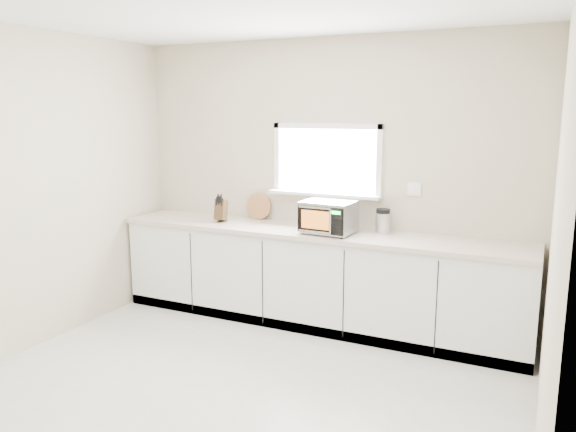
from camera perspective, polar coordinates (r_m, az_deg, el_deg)
The scene contains 8 objects.
ground at distance 4.15m, azimuth -6.89°, elevation -18.55°, with size 4.00×4.00×0.00m, color beige.
back_wall at distance 5.45m, azimuth 3.99°, elevation 3.74°, with size 4.00×0.17×2.70m.
cabinets at distance 5.38m, azimuth 2.70°, elevation -6.42°, with size 3.92×0.60×0.88m, color silver.
countertop at distance 5.25m, azimuth 2.70°, elevation -1.65°, with size 3.92×0.64×0.04m, color beige.
microwave at distance 5.09m, azimuth 4.11°, elevation -0.06°, with size 0.47×0.40×0.29m.
knife_block at distance 5.66m, azimuth -6.81°, elevation 0.65°, with size 0.13×0.21×0.29m.
cutting_board at distance 5.75m, azimuth -2.99°, elevation 1.00°, with size 0.27×0.27×0.02m, color #AC6942.
coffee_grinder at distance 5.18m, azimuth 9.61°, elevation -0.48°, with size 0.14×0.14×0.23m.
Camera 1 is at (1.96, -3.05, 2.03)m, focal length 35.00 mm.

